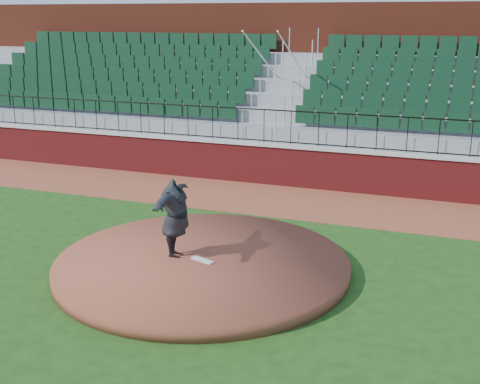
% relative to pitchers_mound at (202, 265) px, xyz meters
% --- Properties ---
extents(ground, '(90.00, 90.00, 0.00)m').
position_rel_pitchers_mound_xyz_m(ground, '(0.26, 0.00, -0.12)').
color(ground, '#1B4012').
rests_on(ground, ground).
extents(warning_track, '(34.00, 3.20, 0.01)m').
position_rel_pitchers_mound_xyz_m(warning_track, '(0.26, 5.40, -0.12)').
color(warning_track, brown).
rests_on(warning_track, ground).
extents(field_wall, '(34.00, 0.35, 1.20)m').
position_rel_pitchers_mound_xyz_m(field_wall, '(0.26, 7.00, 0.47)').
color(field_wall, maroon).
rests_on(field_wall, ground).
extents(wall_cap, '(34.00, 0.45, 0.10)m').
position_rel_pitchers_mound_xyz_m(wall_cap, '(0.26, 7.00, 1.12)').
color(wall_cap, '#B7B7B7').
rests_on(wall_cap, field_wall).
extents(wall_railing, '(34.00, 0.05, 1.00)m').
position_rel_pitchers_mound_xyz_m(wall_railing, '(0.26, 7.00, 1.67)').
color(wall_railing, black).
rests_on(wall_railing, wall_cap).
extents(seating_stands, '(34.00, 5.10, 4.60)m').
position_rel_pitchers_mound_xyz_m(seating_stands, '(0.26, 9.73, 2.18)').
color(seating_stands, gray).
rests_on(seating_stands, ground).
extents(concourse_wall, '(34.00, 0.50, 5.50)m').
position_rel_pitchers_mound_xyz_m(concourse_wall, '(0.26, 12.53, 2.62)').
color(concourse_wall, maroon).
rests_on(concourse_wall, ground).
extents(pitchers_mound, '(6.01, 6.01, 0.25)m').
position_rel_pitchers_mound_xyz_m(pitchers_mound, '(0.00, 0.00, 0.00)').
color(pitchers_mound, brown).
rests_on(pitchers_mound, ground).
extents(pitching_rubber, '(0.53, 0.29, 0.03)m').
position_rel_pitchers_mound_xyz_m(pitching_rubber, '(0.05, -0.10, 0.14)').
color(pitching_rubber, silver).
rests_on(pitching_rubber, pitchers_mound).
extents(pitcher, '(0.88, 2.09, 1.65)m').
position_rel_pitchers_mound_xyz_m(pitcher, '(-0.57, -0.03, 0.95)').
color(pitcher, black).
rests_on(pitcher, pitchers_mound).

